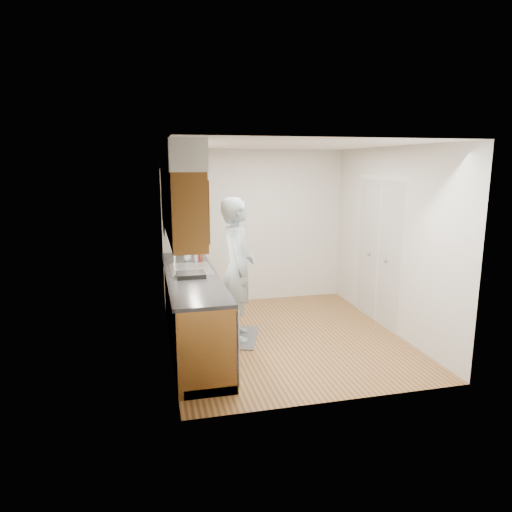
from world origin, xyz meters
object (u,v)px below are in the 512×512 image
Objects in this scene: soap_bottle_b at (188,254)px; soda_can at (200,256)px; soap_bottle_a at (187,252)px; steel_can at (196,258)px; dish_rack at (191,275)px; person at (237,260)px.

soap_bottle_b is 0.19m from soda_can.
soap_bottle_a reaches higher than soap_bottle_b.
soap_bottle_a reaches higher than steel_can.
soap_bottle_a reaches higher than dish_rack.
soda_can is (-0.41, 0.64, -0.07)m from person.
soda_can is at bearing 38.53° from person.
soda_can is 0.14m from steel_can.
person is at bearing -47.54° from steel_can.
soda_can is at bearing 59.75° from steel_can.
dish_rack is at bearing -103.36° from soda_can.
dish_rack is (-0.15, -0.80, -0.03)m from steel_can.
steel_can is (0.09, -0.23, -0.03)m from soap_bottle_b.
person is 12.24× the size of soap_bottle_b.
soap_bottle_b is 1.03m from dish_rack.
soda_can is at bearing -33.09° from soap_bottle_b.
soap_bottle_a is 1.41× the size of soap_bottle_b.
soap_bottle_b reaches higher than steel_can.
soap_bottle_a is at bearing 86.88° from dish_rack.
dish_rack is (-0.22, -0.93, -0.03)m from soda_can.
soap_bottle_a is 0.72× the size of dish_rack.
person is 0.91m from soap_bottle_a.
person is 0.94m from soap_bottle_b.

